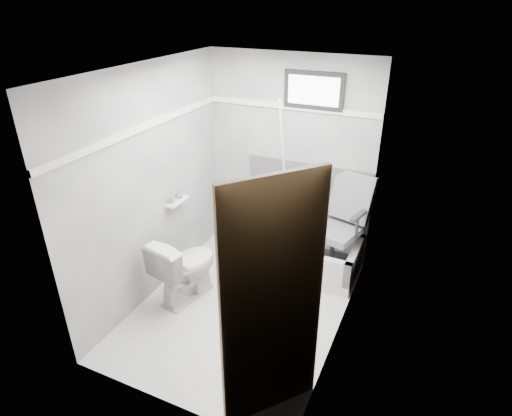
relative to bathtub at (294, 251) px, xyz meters
The scene contains 19 objects.
floor 0.98m from the bathtub, 103.89° to the right, with size 2.60×2.60×0.00m, color white.
ceiling 2.39m from the bathtub, 103.89° to the right, with size 2.60×2.60×0.00m, color silver.
wall_back 1.08m from the bathtub, 121.87° to the left, with size 2.00×0.02×2.40m, color slate.
wall_front 2.45m from the bathtub, 95.89° to the right, with size 2.00×0.02×2.40m, color slate.
wall_left 1.83m from the bathtub, 142.91° to the right, with size 0.02×2.60×2.40m, color slate.
wall_right 1.56m from the bathtub, 50.38° to the right, with size 0.02×2.60×2.40m, color slate.
bathtub is the anchor object (origin of this frame).
office_chair 0.63m from the bathtub, ahead, with size 0.62×0.62×1.07m, color slate, non-canonical shape.
toilet 1.33m from the bathtub, 130.24° to the right, with size 0.42×0.75×0.74m, color white.
door 2.46m from the bathtub, 71.25° to the right, with size 0.78×0.78×2.00m, color brown, non-canonical shape.
window 1.84m from the bathtub, 86.78° to the left, with size 0.66×0.04×0.40m, color black, non-canonical shape.
backerboard 0.69m from the bathtub, 86.82° to the left, with size 1.50×0.02×0.78m, color #4C4C4F.
trim_back 1.67m from the bathtub, 122.79° to the left, with size 2.00×0.02×0.06m, color white.
trim_left 2.22m from the bathtub, 142.61° to the right, with size 0.02×2.60×0.06m, color white.
pole 0.87m from the bathtub, 145.86° to the left, with size 0.02×0.02×1.95m, color white.
shelf 1.48m from the bathtub, 152.17° to the right, with size 0.10×0.32×0.03m, color white.
soap_bottle_a 1.56m from the bathtub, 149.38° to the right, with size 0.05×0.05×0.11m, color tan.
soap_bottle_b 1.50m from the bathtub, 154.72° to the right, with size 0.08×0.08×0.10m, color teal.
faucet 0.65m from the bathtub, 141.67° to the left, with size 0.26×0.10×0.16m, color silver, non-canonical shape.
Camera 1 is at (1.59, -3.16, 2.96)m, focal length 30.00 mm.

